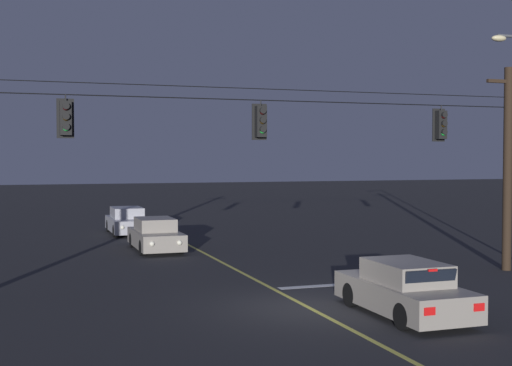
{
  "coord_description": "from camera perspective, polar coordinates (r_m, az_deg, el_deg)",
  "views": [
    {
      "loc": [
        -7.19,
        -16.67,
        3.99
      ],
      "look_at": [
        0.0,
        4.31,
        3.17
      ],
      "focal_mm": 48.11,
      "sensor_mm": 36.0,
      "label": 1
    }
  ],
  "objects": [
    {
      "name": "traffic_light_leftmost",
      "position": [
        20.03,
        -15.55,
        5.24
      ],
      "size": [
        0.48,
        0.41,
        1.22
      ],
      "color": "black"
    },
    {
      "name": "stop_bar_paint",
      "position": [
        21.78,
        6.17,
        -8.44
      ],
      "size": [
        3.4,
        0.36,
        0.01
      ],
      "primitive_type": "cube",
      "color": "silver",
      "rests_on": "ground"
    },
    {
      "name": "car_waiting_near_lane",
      "position": [
        17.9,
        12.22,
        -8.69
      ],
      "size": [
        1.8,
        4.33,
        1.39
      ],
      "color": "gray",
      "rests_on": "ground"
    },
    {
      "name": "signal_span_assembly",
      "position": [
        21.24,
        0.87,
        1.43
      ],
      "size": [
        19.91,
        0.32,
        7.16
      ],
      "color": "#2D2116",
      "rests_on": "ground"
    },
    {
      "name": "car_oncoming_lead",
      "position": [
        29.86,
        -8.34,
        -4.33
      ],
      "size": [
        1.8,
        4.42,
        1.39
      ],
      "color": "gray",
      "rests_on": "ground"
    },
    {
      "name": "ground_plane",
      "position": [
        18.59,
        4.39,
        -10.28
      ],
      "size": [
        180.0,
        180.0,
        0.0
      ],
      "primitive_type": "plane",
      "color": "#28282B"
    },
    {
      "name": "lane_centre_stripe",
      "position": [
        27.26,
        -3.43,
        -6.3
      ],
      "size": [
        0.14,
        60.0,
        0.01
      ],
      "primitive_type": "cube",
      "color": "#D1C64C",
      "rests_on": "ground"
    },
    {
      "name": "traffic_light_left_inner",
      "position": [
        21.19,
        0.42,
        5.14
      ],
      "size": [
        0.48,
        0.41,
        1.22
      ],
      "color": "black"
    },
    {
      "name": "traffic_light_centre",
      "position": [
        24.12,
        15.15,
        4.7
      ],
      "size": [
        0.48,
        0.41,
        1.22
      ],
      "color": "black"
    },
    {
      "name": "car_oncoming_trailing",
      "position": [
        36.54,
        -10.65,
        -3.16
      ],
      "size": [
        1.8,
        4.42,
        1.39
      ],
      "color": "#A5A5AD",
      "rests_on": "ground"
    }
  ]
}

